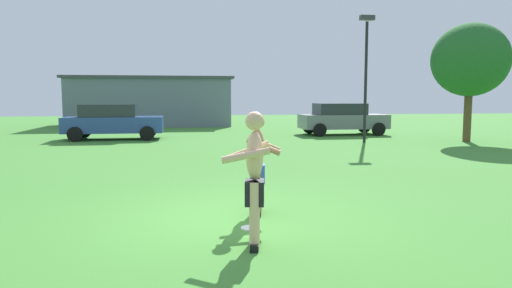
# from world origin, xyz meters

# --- Properties ---
(ground_plane) EXTENTS (80.00, 80.00, 0.00)m
(ground_plane) POSITION_xyz_m (0.00, 0.00, 0.00)
(ground_plane) COLOR #428433
(player_with_cap) EXTENTS (0.63, 0.64, 1.65)m
(player_with_cap) POSITION_xyz_m (0.43, 0.15, 0.90)
(player_with_cap) COLOR black
(player_with_cap) RESTS_ON ground_plane
(player_in_black) EXTENTS (0.68, 0.62, 1.75)m
(player_in_black) POSITION_xyz_m (0.11, -1.50, 0.92)
(player_in_black) COLOR black
(player_in_black) RESTS_ON ground_plane
(frisbee) EXTENTS (0.27, 0.27, 0.03)m
(frisbee) POSITION_xyz_m (0.17, -0.70, 0.01)
(frisbee) COLOR white
(frisbee) RESTS_ON ground_plane
(car_gray_near_post) EXTENTS (4.32, 2.05, 1.58)m
(car_gray_near_post) POSITION_xyz_m (7.13, 15.11, 0.82)
(car_gray_near_post) COLOR slate
(car_gray_near_post) RESTS_ON ground_plane
(car_blue_mid_lot) EXTENTS (4.30, 2.02, 1.58)m
(car_blue_mid_lot) POSITION_xyz_m (-3.93, 14.25, 0.82)
(car_blue_mid_lot) COLOR #2D478C
(car_blue_mid_lot) RESTS_ON ground_plane
(lamp_post) EXTENTS (0.60, 0.24, 5.23)m
(lamp_post) POSITION_xyz_m (6.71, 11.14, 3.25)
(lamp_post) COLOR black
(lamp_post) RESTS_ON ground_plane
(outbuilding_behind_lot) EXTENTS (10.45, 7.14, 3.19)m
(outbuilding_behind_lot) POSITION_xyz_m (-2.87, 25.05, 1.60)
(outbuilding_behind_lot) COLOR slate
(outbuilding_behind_lot) RESTS_ON ground_plane
(tree_behind_players) EXTENTS (3.15, 3.15, 4.99)m
(tree_behind_players) POSITION_xyz_m (11.14, 10.75, 3.44)
(tree_behind_players) COLOR brown
(tree_behind_players) RESTS_ON ground_plane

